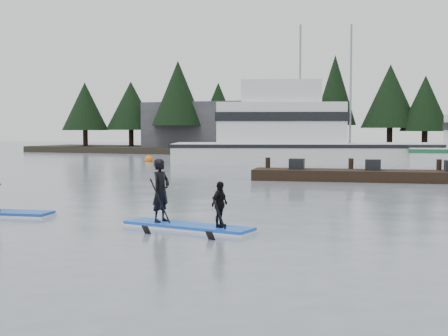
% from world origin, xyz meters
% --- Properties ---
extents(ground, '(160.00, 160.00, 0.00)m').
position_xyz_m(ground, '(0.00, 0.00, 0.00)').
color(ground, slate).
rests_on(ground, ground).
extents(far_shore, '(70.00, 8.00, 0.60)m').
position_xyz_m(far_shore, '(0.00, 42.00, 0.30)').
color(far_shore, '#2D281E').
rests_on(far_shore, ground).
extents(treeline, '(60.00, 4.00, 8.00)m').
position_xyz_m(treeline, '(0.00, 42.00, 0.00)').
color(treeline, black).
rests_on(treeline, ground).
extents(waterfront_building, '(18.00, 6.00, 5.00)m').
position_xyz_m(waterfront_building, '(-14.00, 44.00, 2.50)').
color(waterfront_building, '#4C4C51').
rests_on(waterfront_building, ground).
extents(fishing_boat_large, '(19.84, 11.43, 10.64)m').
position_xyz_m(fishing_boat_large, '(-3.05, 28.53, 0.82)').
color(fishing_boat_large, white).
rests_on(fishing_boat_large, ground).
extents(floating_dock, '(15.17, 4.49, 0.50)m').
position_xyz_m(floating_dock, '(5.45, 16.09, 0.25)').
color(floating_dock, black).
rests_on(floating_dock, ground).
extents(buoy_b, '(0.49, 0.49, 0.49)m').
position_xyz_m(buoy_b, '(-1.74, 20.98, 0.00)').
color(buoy_b, orange).
rests_on(buoy_b, ground).
extents(buoy_a, '(0.59, 0.59, 0.59)m').
position_xyz_m(buoy_a, '(-14.11, 26.45, 0.00)').
color(buoy_a, orange).
rests_on(buoy_a, ground).
extents(paddleboard_duo, '(3.44, 1.44, 2.21)m').
position_xyz_m(paddleboard_duo, '(1.28, 0.18, 0.53)').
color(paddleboard_duo, blue).
rests_on(paddleboard_duo, ground).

